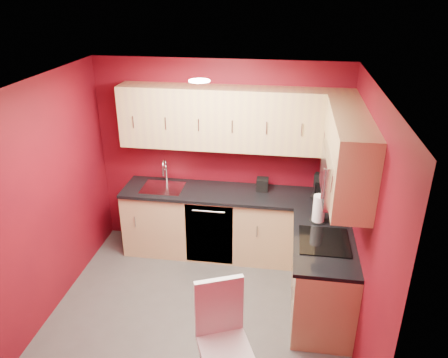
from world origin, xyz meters
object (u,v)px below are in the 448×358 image
(coffee_maker, at_px, (320,186))
(napkin_holder, at_px, (262,184))
(microwave, at_px, (344,175))
(paper_towel, at_px, (319,209))
(sink, at_px, (163,185))
(dining_chair, at_px, (225,344))

(coffee_maker, xyz_separation_m, napkin_holder, (-0.70, 0.08, -0.06))
(microwave, bearing_deg, paper_towel, 111.24)
(coffee_maker, xyz_separation_m, paper_towel, (-0.04, -0.62, 0.02))
(microwave, height_order, napkin_holder, microwave)
(coffee_maker, bearing_deg, sink, -162.01)
(sink, distance_m, paper_towel, 2.03)
(microwave, distance_m, coffee_maker, 1.21)
(napkin_holder, distance_m, paper_towel, 0.97)
(sink, relative_size, coffee_maker, 1.86)
(microwave, distance_m, dining_chair, 1.87)
(napkin_holder, height_order, dining_chair, napkin_holder)
(coffee_maker, relative_size, napkin_holder, 1.76)
(sink, relative_size, paper_towel, 1.66)
(paper_towel, bearing_deg, microwave, -68.76)
(dining_chair, bearing_deg, sink, 94.65)
(coffee_maker, bearing_deg, napkin_holder, -169.10)
(microwave, bearing_deg, napkin_holder, 126.61)
(microwave, relative_size, napkin_holder, 4.78)
(napkin_holder, relative_size, paper_towel, 0.51)
(sink, xyz_separation_m, napkin_holder, (1.27, 0.11, 0.05))
(microwave, height_order, coffee_maker, microwave)
(sink, relative_size, napkin_holder, 3.27)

